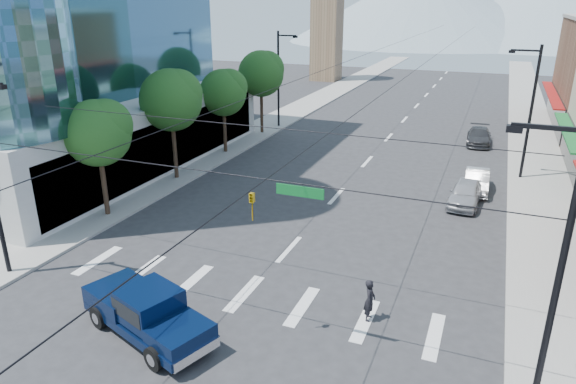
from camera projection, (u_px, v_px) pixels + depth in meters
The scene contains 18 objects.
ground at pixel (232, 313), 20.26m from camera, with size 160.00×160.00×0.00m, color #28282B.
sidewalk_left at pixel (303, 107), 59.17m from camera, with size 4.00×120.00×0.15m, color gray.
sidewalk_right at pixel (530, 125), 50.70m from camera, with size 4.00×120.00×0.15m, color gray.
clock_tower at pixel (327, 7), 76.15m from camera, with size 4.80×4.80×20.40m.
mountain_left at pixel (424, 3), 151.84m from camera, with size 80.00×80.00×22.00m, color gray.
mountain_right at pixel (551, 10), 148.86m from camera, with size 90.00×90.00×18.00m, color gray.
tree_near at pixel (100, 131), 27.71m from camera, with size 3.65×3.64×6.71m.
tree_midnear at pixel (173, 98), 33.57m from camera, with size 4.09×4.09×7.52m.
tree_midfar at pixel (225, 91), 39.86m from camera, with size 3.65×3.64×6.71m.
tree_far at pixel (263, 72), 45.72m from camera, with size 4.09×4.09×7.52m.
signal_rig at pixel (218, 215), 17.70m from camera, with size 21.80×0.20×9.00m.
lamp_pole_nw at pixel (280, 76), 48.32m from camera, with size 2.00×0.25×9.00m.
lamp_pole_ne at pixel (529, 108), 33.85m from camera, with size 2.00×0.25×9.00m.
pickup_truck at pixel (147, 311), 18.66m from camera, with size 6.06×3.80×1.94m.
pedestrian at pixel (370, 300), 19.59m from camera, with size 0.63×0.41×1.72m, color black.
parked_car_near at pixel (466, 193), 30.82m from camera, with size 1.74×4.34×1.48m, color #AAA9AE.
parked_car_mid at pixel (477, 181), 33.08m from camera, with size 1.45×4.15×1.37m, color silver.
parked_car_far at pixel (479, 136), 43.92m from camera, with size 1.93×4.74×1.38m, color #333336.
Camera 1 is at (8.57, -15.19, 11.60)m, focal length 32.00 mm.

